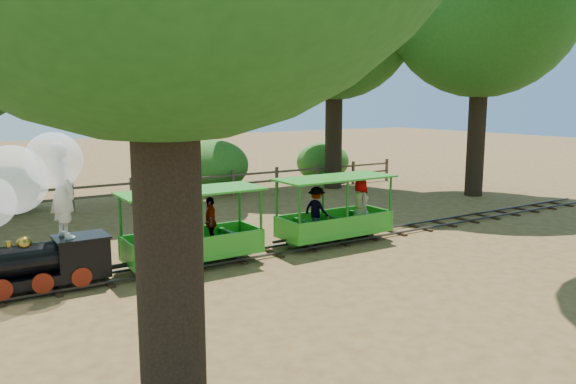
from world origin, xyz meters
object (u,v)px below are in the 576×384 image
carriage_front (193,235)px  carriage_rear (336,213)px  fence (210,183)px  locomotive (28,202)px

carriage_front → carriage_rear: 4.01m
carriage_rear → fence: bearing=89.6°
locomotive → fence: (7.36, 7.93, -1.21)m
locomotive → carriage_rear: locomotive is taller
locomotive → fence: size_ratio=0.18×
carriage_front → fence: 8.99m
carriage_front → fence: (4.07, 8.02, -0.17)m
carriage_front → carriage_rear: bearing=0.2°
fence → carriage_front: bearing=-116.9°
locomotive → fence: 10.88m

